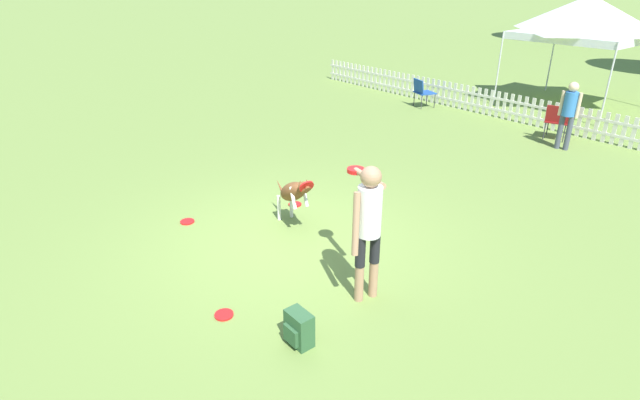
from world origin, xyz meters
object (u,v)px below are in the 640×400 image
(handler_person, at_px, (368,218))
(frisbee_midfield, at_px, (224,315))
(folding_chair_blue_left, at_px, (557,119))
(frisbee_near_dog, at_px, (295,204))
(backpack_on_grass, at_px, (299,329))
(folding_chair_center, at_px, (422,91))
(spectator_standing, at_px, (569,110))
(canopy_tent_main, at_px, (587,17))
(leaping_dog, at_px, (294,192))
(frisbee_near_handler, at_px, (187,222))

(handler_person, xyz_separation_m, frisbee_midfield, (-0.75, -1.52, -1.05))
(folding_chair_blue_left, bearing_deg, frisbee_midfield, 77.47)
(frisbee_near_dog, height_order, backpack_on_grass, backpack_on_grass)
(frisbee_near_dog, relative_size, folding_chair_center, 0.27)
(frisbee_near_dog, xyz_separation_m, spectator_standing, (1.42, 6.34, 0.87))
(folding_chair_blue_left, bearing_deg, backpack_on_grass, 83.48)
(backpack_on_grass, height_order, canopy_tent_main, canopy_tent_main)
(frisbee_near_dog, relative_size, backpack_on_grass, 0.56)
(leaping_dog, relative_size, backpack_on_grass, 3.06)
(handler_person, xyz_separation_m, frisbee_near_dog, (-2.62, 0.90, -1.05))
(leaping_dog, distance_m, folding_chair_blue_left, 7.36)
(backpack_on_grass, xyz_separation_m, folding_chair_blue_left, (-1.82, 8.90, 0.30))
(handler_person, height_order, spectator_standing, handler_person)
(frisbee_midfield, bearing_deg, spectator_standing, 93.00)
(handler_person, distance_m, folding_chair_center, 9.60)
(folding_chair_blue_left, height_order, folding_chair_center, folding_chair_blue_left)
(canopy_tent_main, relative_size, spectator_standing, 2.08)
(leaping_dog, height_order, spectator_standing, spectator_standing)
(folding_chair_blue_left, bearing_deg, leaping_dog, 69.28)
(frisbee_near_dog, relative_size, canopy_tent_main, 0.07)
(frisbee_near_dog, xyz_separation_m, canopy_tent_main, (-0.36, 10.29, 2.44))
(handler_person, xyz_separation_m, folding_chair_center, (-5.65, 7.75, -0.58))
(frisbee_midfield, distance_m, backpack_on_grass, 1.01)
(frisbee_midfield, bearing_deg, leaping_dog, 122.68)
(folding_chair_blue_left, xyz_separation_m, spectator_standing, (0.45, -0.53, 0.39))
(handler_person, relative_size, canopy_tent_main, 0.55)
(folding_chair_blue_left, relative_size, folding_chair_center, 1.02)
(handler_person, distance_m, frisbee_midfield, 1.99)
(frisbee_near_handler, bearing_deg, folding_chair_center, 106.07)
(leaping_dog, distance_m, backpack_on_grass, 2.69)
(backpack_on_grass, relative_size, folding_chair_center, 0.48)
(folding_chair_blue_left, distance_m, spectator_standing, 0.79)
(frisbee_near_handler, xyz_separation_m, backpack_on_grass, (3.36, -0.34, 0.18))
(frisbee_near_dog, bearing_deg, folding_chair_blue_left, 81.94)
(folding_chair_center, relative_size, canopy_tent_main, 0.26)
(canopy_tent_main, bearing_deg, folding_chair_center, -127.78)
(canopy_tent_main, bearing_deg, backpack_on_grass, -75.67)
(leaping_dog, relative_size, canopy_tent_main, 0.39)
(handler_person, distance_m, frisbee_near_dog, 2.97)
(frisbee_near_handler, height_order, folding_chair_blue_left, folding_chair_blue_left)
(frisbee_near_handler, xyz_separation_m, frisbee_midfield, (2.44, -0.72, 0.00))
(spectator_standing, bearing_deg, leaping_dog, 70.20)
(handler_person, bearing_deg, frisbee_midfield, 165.83)
(frisbee_midfield, height_order, backpack_on_grass, backpack_on_grass)
(backpack_on_grass, distance_m, folding_chair_blue_left, 9.09)
(frisbee_near_dog, height_order, folding_chair_blue_left, folding_chair_blue_left)
(spectator_standing, bearing_deg, folding_chair_center, -19.81)
(leaping_dog, relative_size, folding_chair_blue_left, 1.44)
(frisbee_near_handler, relative_size, frisbee_near_dog, 1.00)
(handler_person, bearing_deg, leaping_dog, 90.17)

